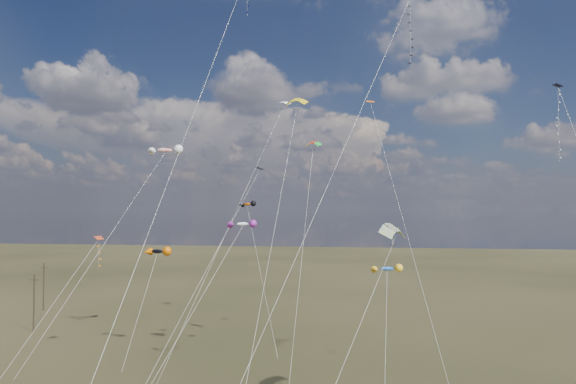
# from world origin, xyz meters

# --- Properties ---
(utility_pole_near) EXTENTS (1.40, 0.20, 8.00)m
(utility_pole_near) POSITION_xyz_m (-38.00, 30.00, 4.09)
(utility_pole_near) COLOR black
(utility_pole_near) RESTS_ON ground
(utility_pole_far) EXTENTS (1.40, 0.20, 8.00)m
(utility_pole_far) POSITION_xyz_m (-46.00, 44.00, 4.09)
(utility_pole_far) COLOR black
(utility_pole_far) RESTS_ON ground
(diamond_black_high) EXTENTS (15.28, 18.41, 37.19)m
(diamond_black_high) POSITION_xyz_m (11.58, 11.10, 31.82)
(diamond_black_high) COLOR black
(diamond_black_high) RESTS_ON ground
(diamond_navy_tall) EXTENTS (4.61, 30.46, 43.03)m
(diamond_navy_tall) POSITION_xyz_m (-4.65, 14.05, 36.86)
(diamond_navy_tall) COLOR #0D154B
(diamond_navy_tall) RESTS_ON ground
(diamond_black_mid) EXTENTS (7.89, 18.41, 22.14)m
(diamond_black_mid) POSITION_xyz_m (-6.23, 17.08, 15.33)
(diamond_black_mid) COLOR black
(diamond_black_mid) RESTS_ON ground
(diamond_red_low) EXTENTS (5.22, 11.67, 13.97)m
(diamond_red_low) POSITION_xyz_m (-23.28, 19.87, 11.41)
(diamond_red_low) COLOR #C63F1B
(diamond_red_low) RESTS_ON ground
(diamond_navy_right) EXTENTS (1.21, 23.42, 28.21)m
(diamond_navy_right) POSITION_xyz_m (25.05, 10.34, 23.51)
(diamond_navy_right) COLOR #0F114C
(diamond_navy_right) RESTS_ON ground
(diamond_orange_center) EXTENTS (7.21, 22.38, 30.57)m
(diamond_orange_center) POSITION_xyz_m (10.79, 20.47, 21.58)
(diamond_orange_center) COLOR orange
(diamond_orange_center) RESTS_ON ground
(parafoil_yellow) EXTENTS (3.47, 17.79, 29.25)m
(parafoil_yellow) POSITION_xyz_m (1.12, 16.45, 28.48)
(parafoil_yellow) COLOR gold
(parafoil_yellow) RESTS_ON ground
(parafoil_blue_white) EXTENTS (9.14, 27.74, 33.37)m
(parafoil_blue_white) POSITION_xyz_m (-3.72, 36.74, 32.54)
(parafoil_blue_white) COLOR #2346B7
(parafoil_blue_white) RESTS_ON ground
(parafoil_striped) EXTENTS (8.19, 13.31, 16.45)m
(parafoil_striped) POSITION_xyz_m (10.42, 6.73, 15.61)
(parafoil_striped) COLOR #E0AB03
(parafoil_striped) RESTS_ON ground
(parafoil_tricolor) EXTENTS (2.28, 17.17, 25.68)m
(parafoil_tricolor) POSITION_xyz_m (2.02, 24.31, 24.96)
(parafoil_tricolor) COLOR gold
(parafoil_tricolor) RESTS_ON ground
(novelty_black_orange) EXTENTS (3.27, 10.17, 12.57)m
(novelty_black_orange) POSITION_xyz_m (-17.17, 23.74, 11.95)
(novelty_black_orange) COLOR black
(novelty_black_orange) RESTS_ON ground
(novelty_orange_black) EXTENTS (7.40, 11.05, 18.30)m
(novelty_orange_black) POSITION_xyz_m (-7.72, 31.77, 17.74)
(novelty_orange_black) COLOR #D45406
(novelty_orange_black) RESTS_ON ground
(novelty_white_purple) EXTENTS (7.98, 12.08, 16.02)m
(novelty_white_purple) POSITION_xyz_m (-4.63, 16.37, 15.53)
(novelty_white_purple) COLOR silver
(novelty_white_purple) RESTS_ON ground
(novelty_redwhite_stripe) EXTENTS (11.02, 18.13, 25.63)m
(novelty_redwhite_stripe) POSITION_xyz_m (-17.77, 27.36, 24.86)
(novelty_redwhite_stripe) COLOR red
(novelty_redwhite_stripe) RESTS_ON ground
(novelty_blue_yellow) EXTENTS (2.29, 9.42, 12.59)m
(novelty_blue_yellow) POSITION_xyz_m (9.98, 6.83, 12.15)
(novelty_blue_yellow) COLOR blue
(novelty_blue_yellow) RESTS_ON ground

